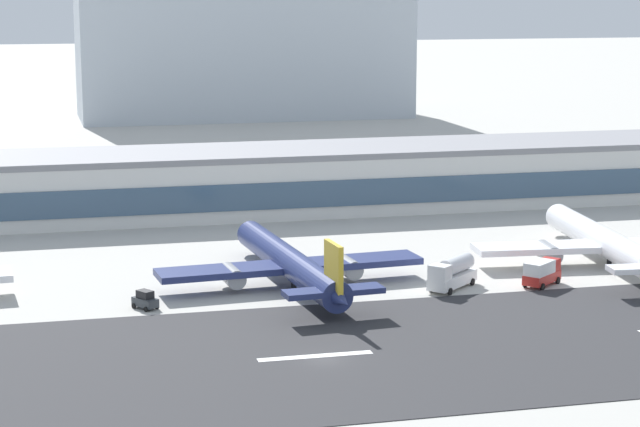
% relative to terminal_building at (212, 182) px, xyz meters
% --- Properties ---
extents(ground_plane, '(1400.00, 1400.00, 0.00)m').
position_rel_terminal_building_xyz_m(ground_plane, '(-1.39, -82.17, -5.26)').
color(ground_plane, '#B2AFA8').
extents(runway_strip, '(800.00, 39.29, 0.08)m').
position_rel_terminal_building_xyz_m(runway_strip, '(-1.39, -80.90, -5.22)').
color(runway_strip, '#2D2D30').
rests_on(runway_strip, ground_plane).
extents(runway_centreline_dash_4, '(12.00, 1.20, 0.01)m').
position_rel_terminal_building_xyz_m(runway_centreline_dash_4, '(-2.07, -80.90, -5.18)').
color(runway_centreline_dash_4, white).
rests_on(runway_centreline_dash_4, runway_strip).
extents(terminal_building, '(171.64, 20.66, 10.52)m').
position_rel_terminal_building_xyz_m(terminal_building, '(0.00, 0.00, 0.00)').
color(terminal_building, silver).
rests_on(terminal_building, ground_plane).
extents(distant_hotel_block, '(93.49, 35.14, 34.07)m').
position_rel_terminal_building_xyz_m(distant_hotel_block, '(32.25, 148.29, 11.77)').
color(distant_hotel_block, '#A8B2BC').
rests_on(distant_hotel_block, ground_plane).
extents(airliner_gold_tail_gate_1, '(34.33, 42.48, 8.87)m').
position_rel_terminal_building_xyz_m(airliner_gold_tail_gate_1, '(2.01, -52.21, -2.44)').
color(airliner_gold_tail_gate_1, navy).
rests_on(airliner_gold_tail_gate_1, ground_plane).
extents(airliner_navy_tail_gate_2, '(37.08, 42.93, 8.97)m').
position_rel_terminal_building_xyz_m(airliner_navy_tail_gate_2, '(46.16, -50.74, -2.41)').
color(airliner_navy_tail_gate_2, white).
rests_on(airliner_navy_tail_gate_2, ground_plane).
extents(service_baggage_tug_0, '(3.13, 3.55, 2.20)m').
position_rel_terminal_building_xyz_m(service_baggage_tug_0, '(-17.02, -58.00, -4.22)').
color(service_baggage_tug_0, '#2D3338').
rests_on(service_baggage_tug_0, ground_plane).
extents(service_box_truck_1, '(6.20, 5.60, 3.25)m').
position_rel_terminal_building_xyz_m(service_box_truck_1, '(32.74, -58.89, -3.48)').
color(service_box_truck_1, '#B2231E').
rests_on(service_box_truck_1, ground_plane).
extents(service_fuel_truck_2, '(8.08, 7.59, 3.95)m').
position_rel_terminal_building_xyz_m(service_fuel_truck_2, '(21.18, -57.68, -3.24)').
color(service_fuel_truck_2, white).
rests_on(service_fuel_truck_2, ground_plane).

